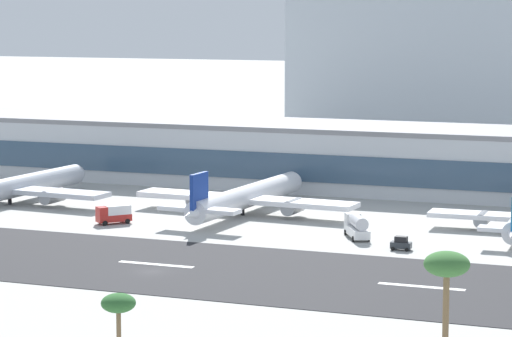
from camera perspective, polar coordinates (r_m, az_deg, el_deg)
ground_plane at (r=174.12m, az=-4.97°, el=-4.89°), size 1400.00×1400.00×0.00m
runway_strip at (r=178.16m, az=-4.32°, el=-4.59°), size 800.00×35.42×0.08m
runway_centreline_dash_4 at (r=178.78m, az=-4.75°, el=-4.54°), size 12.00×1.20×0.01m
runway_centreline_dash_5 at (r=165.63m, az=7.82°, el=-5.55°), size 12.00×1.20×0.01m
terminal_building at (r=256.21m, az=2.70°, el=0.64°), size 189.45×25.06×13.50m
distant_hotel_block at (r=362.51m, az=9.27°, el=5.06°), size 91.83×38.20×45.09m
airliner_black_tail_gate_0 at (r=237.72m, az=-11.54°, el=-0.93°), size 41.32×46.73×9.76m
airliner_navy_tail_gate_1 at (r=220.61m, az=-0.61°, el=-1.41°), size 43.02×47.40×9.89m
service_baggage_tug_0 at (r=190.14m, az=6.87°, el=-3.54°), size 3.24×1.95×2.20m
service_fuel_truck_1 at (r=199.20m, az=4.79°, el=-2.72°), size 6.41×8.69×3.95m
service_box_truck_2 at (r=213.33m, az=-6.74°, el=-2.14°), size 5.76×6.10×3.25m
palm_tree_0 at (r=119.86m, az=9.00°, el=-4.74°), size 4.56×4.56×13.83m
palm_tree_1 at (r=117.23m, az=-6.52°, el=-6.53°), size 3.38×3.38×10.26m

